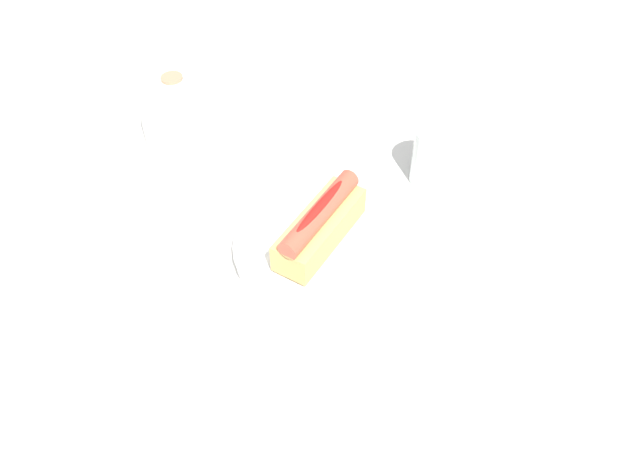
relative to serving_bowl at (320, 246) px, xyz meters
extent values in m
plane|color=beige|center=(-0.01, 0.01, -0.02)|extent=(2.40, 2.40, 0.00)
cylinder|color=white|center=(0.00, 0.00, 0.00)|extent=(0.22, 0.22, 0.02)
torus|color=white|center=(0.00, 0.00, 0.01)|extent=(0.23, 0.23, 0.01)
cube|color=tan|center=(0.00, 0.00, 0.03)|extent=(0.16, 0.07, 0.04)
cylinder|color=#B24C38|center=(0.00, 0.00, 0.06)|extent=(0.15, 0.05, 0.03)
ellipsoid|color=red|center=(0.00, 0.00, 0.07)|extent=(0.11, 0.03, 0.01)
cylinder|color=white|center=(0.22, -0.03, 0.03)|extent=(0.07, 0.07, 0.09)
cylinder|color=silver|center=(0.22, -0.03, 0.02)|extent=(0.06, 0.06, 0.06)
cylinder|color=white|center=(0.02, 0.29, 0.05)|extent=(0.11, 0.11, 0.13)
cylinder|color=#997A5B|center=(0.02, 0.29, 0.12)|extent=(0.03, 0.03, 0.00)
cube|color=white|center=(-0.17, 0.14, 0.06)|extent=(0.12, 0.06, 0.15)
camera|label=1|loc=(-0.42, -0.36, 0.62)|focal=36.08mm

